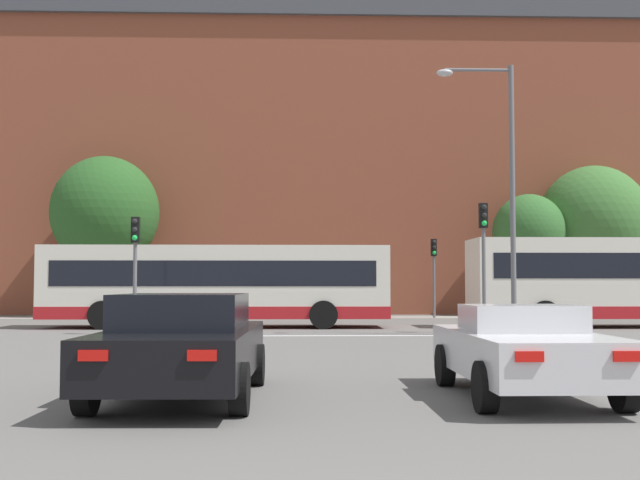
{
  "coord_description": "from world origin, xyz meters",
  "views": [
    {
      "loc": [
        -0.78,
        -3.63,
        1.57
      ],
      "look_at": [
        0.23,
        27.2,
        3.27
      ],
      "focal_mm": 45.0,
      "sensor_mm": 36.0,
      "label": 1
    }
  ],
  "objects_px": {
    "traffic_light_far_right": "(434,264)",
    "street_lamp_junction": "(500,171)",
    "traffic_light_near_left": "(135,255)",
    "car_roadster_right": "(524,350)",
    "car_saloon_left": "(183,344)",
    "traffic_light_near_right": "(484,246)",
    "bus_crossing_lead": "(217,284)",
    "bus_crossing_trailing": "(635,280)",
    "pedestrian_waiting": "(313,297)"
  },
  "relations": [
    {
      "from": "traffic_light_far_right",
      "to": "street_lamp_junction",
      "type": "xyz_separation_m",
      "value": [
        -0.24,
        -13.05,
        2.51
      ]
    },
    {
      "from": "bus_crossing_trailing",
      "to": "traffic_light_near_right",
      "type": "relative_size",
      "value": 2.88
    },
    {
      "from": "traffic_light_near_left",
      "to": "street_lamp_junction",
      "type": "bearing_deg",
      "value": -4.56
    },
    {
      "from": "traffic_light_far_right",
      "to": "street_lamp_junction",
      "type": "bearing_deg",
      "value": -91.04
    },
    {
      "from": "traffic_light_near_left",
      "to": "street_lamp_junction",
      "type": "xyz_separation_m",
      "value": [
        11.23,
        -0.9,
        2.53
      ]
    },
    {
      "from": "bus_crossing_lead",
      "to": "traffic_light_near_left",
      "type": "distance_m",
      "value": 4.84
    },
    {
      "from": "car_roadster_right",
      "to": "street_lamp_junction",
      "type": "bearing_deg",
      "value": 76.66
    },
    {
      "from": "street_lamp_junction",
      "to": "traffic_light_far_right",
      "type": "bearing_deg",
      "value": 88.96
    },
    {
      "from": "bus_crossing_trailing",
      "to": "traffic_light_far_right",
      "type": "distance_m",
      "value": 10.16
    },
    {
      "from": "traffic_light_near_right",
      "to": "bus_crossing_trailing",
      "type": "bearing_deg",
      "value": 29.13
    },
    {
      "from": "bus_crossing_lead",
      "to": "street_lamp_junction",
      "type": "xyz_separation_m",
      "value": [
        9.1,
        -5.15,
        3.44
      ]
    },
    {
      "from": "car_roadster_right",
      "to": "traffic_light_far_right",
      "type": "xyz_separation_m",
      "value": [
        3.34,
        26.07,
        1.84
      ]
    },
    {
      "from": "car_roadster_right",
      "to": "bus_crossing_trailing",
      "type": "distance_m",
      "value": 20.18
    },
    {
      "from": "car_saloon_left",
      "to": "traffic_light_near_left",
      "type": "height_order",
      "value": "traffic_light_near_left"
    },
    {
      "from": "traffic_light_near_left",
      "to": "traffic_light_far_right",
      "type": "height_order",
      "value": "traffic_light_far_right"
    },
    {
      "from": "bus_crossing_trailing",
      "to": "traffic_light_far_right",
      "type": "relative_size",
      "value": 3.26
    },
    {
      "from": "bus_crossing_trailing",
      "to": "street_lamp_junction",
      "type": "relative_size",
      "value": 1.45
    },
    {
      "from": "car_roadster_right",
      "to": "bus_crossing_trailing",
      "type": "height_order",
      "value": "bus_crossing_trailing"
    },
    {
      "from": "car_roadster_right",
      "to": "traffic_light_near_right",
      "type": "distance_m",
      "value": 14.75
    },
    {
      "from": "traffic_light_far_right",
      "to": "traffic_light_near_right",
      "type": "bearing_deg",
      "value": -92.26
    },
    {
      "from": "bus_crossing_lead",
      "to": "pedestrian_waiting",
      "type": "xyz_separation_m",
      "value": [
        3.68,
        7.76,
        -0.59
      ]
    },
    {
      "from": "car_roadster_right",
      "to": "pedestrian_waiting",
      "type": "distance_m",
      "value": 26.04
    },
    {
      "from": "car_saloon_left",
      "to": "traffic_light_near_right",
      "type": "bearing_deg",
      "value": 63.44
    },
    {
      "from": "traffic_light_near_right",
      "to": "car_roadster_right",
      "type": "bearing_deg",
      "value": -101.37
    },
    {
      "from": "car_roadster_right",
      "to": "bus_crossing_trailing",
      "type": "bearing_deg",
      "value": 62.59
    },
    {
      "from": "bus_crossing_lead",
      "to": "street_lamp_junction",
      "type": "bearing_deg",
      "value": 60.5
    },
    {
      "from": "street_lamp_junction",
      "to": "pedestrian_waiting",
      "type": "bearing_deg",
      "value": 112.78
    },
    {
      "from": "car_roadster_right",
      "to": "traffic_light_far_right",
      "type": "height_order",
      "value": "traffic_light_far_right"
    },
    {
      "from": "car_roadster_right",
      "to": "bus_crossing_trailing",
      "type": "relative_size",
      "value": 0.36
    },
    {
      "from": "traffic_light_near_left",
      "to": "traffic_light_far_right",
      "type": "relative_size",
      "value": 0.99
    },
    {
      "from": "car_roadster_right",
      "to": "traffic_light_far_right",
      "type": "relative_size",
      "value": 1.16
    },
    {
      "from": "traffic_light_near_right",
      "to": "street_lamp_junction",
      "type": "height_order",
      "value": "street_lamp_junction"
    },
    {
      "from": "car_saloon_left",
      "to": "traffic_light_near_right",
      "type": "distance_m",
      "value": 16.31
    },
    {
      "from": "pedestrian_waiting",
      "to": "street_lamp_junction",
      "type": "bearing_deg",
      "value": 68.28
    },
    {
      "from": "traffic_light_near_left",
      "to": "pedestrian_waiting",
      "type": "xyz_separation_m",
      "value": [
        5.81,
        12.01,
        -1.5
      ]
    },
    {
      "from": "car_roadster_right",
      "to": "car_saloon_left",
      "type": "bearing_deg",
      "value": 179.74
    },
    {
      "from": "bus_crossing_lead",
      "to": "car_roadster_right",
      "type": "bearing_deg",
      "value": 18.25
    },
    {
      "from": "car_saloon_left",
      "to": "traffic_light_near_right",
      "type": "xyz_separation_m",
      "value": [
        7.6,
        14.28,
        2.06
      ]
    },
    {
      "from": "traffic_light_near_left",
      "to": "bus_crossing_trailing",
      "type": "bearing_deg",
      "value": 12.78
    },
    {
      "from": "car_saloon_left",
      "to": "car_roadster_right",
      "type": "xyz_separation_m",
      "value": [
        4.73,
        -0.03,
        -0.09
      ]
    },
    {
      "from": "car_saloon_left",
      "to": "bus_crossing_lead",
      "type": "bearing_deg",
      "value": 95.48
    },
    {
      "from": "car_saloon_left",
      "to": "street_lamp_junction",
      "type": "height_order",
      "value": "street_lamp_junction"
    },
    {
      "from": "car_saloon_left",
      "to": "traffic_light_far_right",
      "type": "relative_size",
      "value": 1.28
    },
    {
      "from": "car_roadster_right",
      "to": "bus_crossing_lead",
      "type": "xyz_separation_m",
      "value": [
        -5.99,
        18.17,
        0.92
      ]
    },
    {
      "from": "street_lamp_junction",
      "to": "bus_crossing_lead",
      "type": "bearing_deg",
      "value": 150.5
    },
    {
      "from": "street_lamp_junction",
      "to": "traffic_light_near_right",
      "type": "bearing_deg",
      "value": 100.07
    },
    {
      "from": "car_saloon_left",
      "to": "car_roadster_right",
      "type": "relative_size",
      "value": 1.1
    },
    {
      "from": "car_roadster_right",
      "to": "traffic_light_near_left",
      "type": "relative_size",
      "value": 1.17
    },
    {
      "from": "car_roadster_right",
      "to": "traffic_light_near_right",
      "type": "bearing_deg",
      "value": 78.68
    },
    {
      "from": "car_roadster_right",
      "to": "street_lamp_junction",
      "type": "relative_size",
      "value": 0.52
    }
  ]
}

